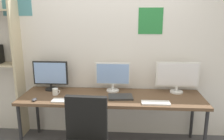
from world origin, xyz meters
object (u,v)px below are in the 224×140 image
(monitor_left, at_px, (51,75))
(monitor_center, at_px, (113,76))
(desk, at_px, (112,99))
(coffee_mug, at_px, (55,92))
(monitor_right, at_px, (177,76))
(keyboard_left, at_px, (66,101))
(computer_mouse, at_px, (34,100))
(keyboard_right, at_px, (156,103))
(laptop_closed, at_px, (120,97))

(monitor_left, bearing_deg, monitor_center, -0.00)
(desk, height_order, coffee_mug, coffee_mug)
(monitor_right, height_order, coffee_mug, monitor_right)
(monitor_left, relative_size, monitor_center, 1.02)
(monitor_center, height_order, keyboard_left, monitor_center)
(monitor_center, height_order, computer_mouse, monitor_center)
(coffee_mug, bearing_deg, keyboard_right, -9.67)
(keyboard_right, bearing_deg, monitor_right, 52.45)
(keyboard_left, distance_m, laptop_closed, 0.70)
(desk, xyz_separation_m, keyboard_right, (0.56, -0.23, 0.06))
(keyboard_left, xyz_separation_m, keyboard_right, (1.12, 0.00, 0.00))
(monitor_center, height_order, keyboard_right, monitor_center)
(keyboard_right, bearing_deg, monitor_center, 141.70)
(monitor_right, bearing_deg, keyboard_left, -163.14)
(desk, xyz_separation_m, monitor_center, (0.00, 0.21, 0.28))
(laptop_closed, bearing_deg, keyboard_left, -170.84)
(desk, distance_m, keyboard_right, 0.61)
(keyboard_left, relative_size, laptop_closed, 1.13)
(desk, relative_size, keyboard_right, 7.00)
(monitor_right, xyz_separation_m, keyboard_right, (-0.34, -0.44, -0.23))
(desk, bearing_deg, monitor_right, 13.28)
(monitor_right, bearing_deg, computer_mouse, -166.50)
(monitor_right, bearing_deg, coffee_mug, -172.65)
(desk, distance_m, keyboard_left, 0.61)
(desk, height_order, keyboard_right, keyboard_right)
(monitor_right, relative_size, coffee_mug, 5.61)
(monitor_left, distance_m, keyboard_left, 0.60)
(desk, bearing_deg, monitor_center, 90.00)
(monitor_left, bearing_deg, coffee_mug, -59.10)
(monitor_right, height_order, keyboard_right, monitor_right)
(keyboard_left, bearing_deg, monitor_left, 127.55)
(monitor_center, distance_m, laptop_closed, 0.36)
(keyboard_left, xyz_separation_m, laptop_closed, (0.68, 0.18, 0.00))
(keyboard_right, height_order, computer_mouse, computer_mouse)
(monitor_center, bearing_deg, keyboard_right, -38.30)
(keyboard_left, bearing_deg, desk, 22.33)
(desk, relative_size, coffee_mug, 23.09)
(computer_mouse, bearing_deg, laptop_closed, 9.57)
(computer_mouse, bearing_deg, desk, 13.70)
(monitor_left, relative_size, keyboard_left, 1.38)
(desk, height_order, laptop_closed, laptop_closed)
(keyboard_left, distance_m, keyboard_right, 1.12)
(keyboard_left, height_order, computer_mouse, computer_mouse)
(monitor_right, relative_size, computer_mouse, 6.19)
(monitor_left, distance_m, keyboard_right, 1.54)
(monitor_left, height_order, keyboard_right, monitor_left)
(monitor_center, distance_m, coffee_mug, 0.82)
(monitor_center, bearing_deg, keyboard_left, -141.70)
(monitor_center, relative_size, keyboard_right, 1.41)
(desk, height_order, keyboard_left, keyboard_left)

